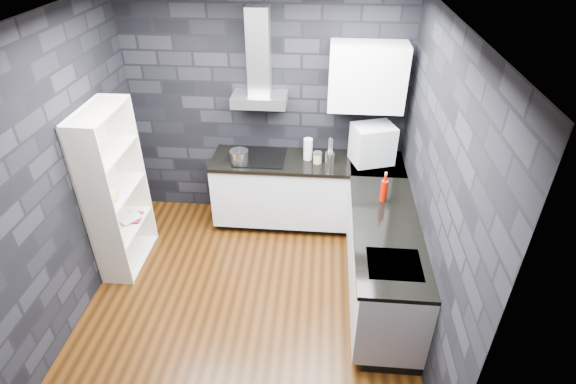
# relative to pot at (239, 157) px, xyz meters

# --- Properties ---
(ground) EXTENTS (3.20, 3.20, 0.00)m
(ground) POSITION_rel_pot_xyz_m (0.26, -1.18, -0.97)
(ground) COLOR #3E1F09
(ceiling) EXTENTS (3.20, 3.20, 0.00)m
(ceiling) POSITION_rel_pot_xyz_m (0.26, -1.18, 1.73)
(ceiling) COLOR white
(wall_back) EXTENTS (3.20, 0.05, 2.70)m
(wall_back) POSITION_rel_pot_xyz_m (0.26, 0.45, 0.38)
(wall_back) COLOR black
(wall_back) RESTS_ON ground
(wall_front) EXTENTS (3.20, 0.05, 2.70)m
(wall_front) POSITION_rel_pot_xyz_m (0.26, -2.80, 0.38)
(wall_front) COLOR black
(wall_front) RESTS_ON ground
(wall_left) EXTENTS (0.05, 3.20, 2.70)m
(wall_left) POSITION_rel_pot_xyz_m (-1.36, -1.18, 0.38)
(wall_left) COLOR black
(wall_left) RESTS_ON ground
(wall_right) EXTENTS (0.05, 3.20, 2.70)m
(wall_right) POSITION_rel_pot_xyz_m (1.89, -1.18, 0.38)
(wall_right) COLOR black
(wall_right) RESTS_ON ground
(toekick_back) EXTENTS (2.18, 0.50, 0.10)m
(toekick_back) POSITION_rel_pot_xyz_m (0.76, 0.16, -0.92)
(toekick_back) COLOR black
(toekick_back) RESTS_ON ground
(toekick_right) EXTENTS (0.50, 1.78, 0.10)m
(toekick_right) POSITION_rel_pot_xyz_m (1.60, -1.08, -0.92)
(toekick_right) COLOR black
(toekick_right) RESTS_ON ground
(counter_back_cab) EXTENTS (2.20, 0.60, 0.76)m
(counter_back_cab) POSITION_rel_pot_xyz_m (0.76, 0.12, -0.49)
(counter_back_cab) COLOR silver
(counter_back_cab) RESTS_ON ground
(counter_right_cab) EXTENTS (0.60, 1.80, 0.76)m
(counter_right_cab) POSITION_rel_pot_xyz_m (1.56, -1.08, -0.49)
(counter_right_cab) COLOR silver
(counter_right_cab) RESTS_ON ground
(counter_back_top) EXTENTS (2.20, 0.62, 0.04)m
(counter_back_top) POSITION_rel_pot_xyz_m (0.76, 0.11, -0.09)
(counter_back_top) COLOR black
(counter_back_top) RESTS_ON counter_back_cab
(counter_right_top) EXTENTS (0.62, 1.80, 0.04)m
(counter_right_top) POSITION_rel_pot_xyz_m (1.55, -1.08, -0.09)
(counter_right_top) COLOR black
(counter_right_top) RESTS_ON counter_right_cab
(counter_corner_top) EXTENTS (0.62, 0.62, 0.04)m
(counter_corner_top) POSITION_rel_pot_xyz_m (1.56, 0.12, -0.09)
(counter_corner_top) COLOR black
(counter_corner_top) RESTS_ON counter_right_cab
(hood_body) EXTENTS (0.60, 0.34, 0.12)m
(hood_body) POSITION_rel_pot_xyz_m (0.21, 0.25, 0.59)
(hood_body) COLOR silver
(hood_body) RESTS_ON wall_back
(hood_chimney) EXTENTS (0.24, 0.20, 0.90)m
(hood_chimney) POSITION_rel_pot_xyz_m (0.21, 0.32, 1.10)
(hood_chimney) COLOR silver
(hood_chimney) RESTS_ON hood_body
(upper_cabinet) EXTENTS (0.80, 0.35, 0.70)m
(upper_cabinet) POSITION_rel_pot_xyz_m (1.36, 0.25, 0.88)
(upper_cabinet) COLOR silver
(upper_cabinet) RESTS_ON wall_back
(cooktop) EXTENTS (0.58, 0.50, 0.01)m
(cooktop) POSITION_rel_pot_xyz_m (0.21, 0.12, -0.07)
(cooktop) COLOR black
(cooktop) RESTS_ON counter_back_top
(sink_rim) EXTENTS (0.44, 0.40, 0.01)m
(sink_rim) POSITION_rel_pot_xyz_m (1.56, -1.58, -0.08)
(sink_rim) COLOR silver
(sink_rim) RESTS_ON counter_right_top
(pot) EXTENTS (0.27, 0.27, 0.12)m
(pot) POSITION_rel_pot_xyz_m (0.00, 0.00, 0.00)
(pot) COLOR silver
(pot) RESTS_ON cooktop
(glass_vase) EXTENTS (0.11, 0.11, 0.25)m
(glass_vase) POSITION_rel_pot_xyz_m (0.77, 0.15, 0.05)
(glass_vase) COLOR silver
(glass_vase) RESTS_ON counter_back_top
(storage_jar) EXTENTS (0.10, 0.10, 0.12)m
(storage_jar) POSITION_rel_pot_xyz_m (0.88, 0.07, -0.01)
(storage_jar) COLOR tan
(storage_jar) RESTS_ON counter_back_top
(utensil_crock) EXTENTS (0.13, 0.13, 0.14)m
(utensil_crock) POSITION_rel_pot_xyz_m (1.02, 0.06, -0.00)
(utensil_crock) COLOR silver
(utensil_crock) RESTS_ON counter_back_top
(appliance_garage) EXTENTS (0.52, 0.46, 0.44)m
(appliance_garage) POSITION_rel_pot_xyz_m (1.49, 0.15, 0.15)
(appliance_garage) COLOR silver
(appliance_garage) RESTS_ON counter_back_top
(red_bottle) EXTENTS (0.08, 0.08, 0.23)m
(red_bottle) POSITION_rel_pot_xyz_m (1.55, -0.65, 0.04)
(red_bottle) COLOR #A90E00
(red_bottle) RESTS_ON counter_right_top
(bookshelf) EXTENTS (0.35, 0.81, 1.80)m
(bookshelf) POSITION_rel_pot_xyz_m (-1.16, -0.72, -0.07)
(bookshelf) COLOR beige
(bookshelf) RESTS_ON ground
(fruit_bowl) EXTENTS (0.28, 0.28, 0.06)m
(fruit_bowl) POSITION_rel_pot_xyz_m (-1.16, -0.87, -0.04)
(fruit_bowl) COLOR white
(fruit_bowl) RESTS_ON bookshelf
(book_red) EXTENTS (0.16, 0.04, 0.21)m
(book_red) POSITION_rel_pot_xyz_m (-1.17, -0.59, -0.40)
(book_red) COLOR maroon
(book_red) RESTS_ON bookshelf
(book_second) EXTENTS (0.14, 0.11, 0.23)m
(book_second) POSITION_rel_pot_xyz_m (-1.19, -0.56, -0.38)
(book_second) COLOR #B2B2B2
(book_second) RESTS_ON bookshelf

